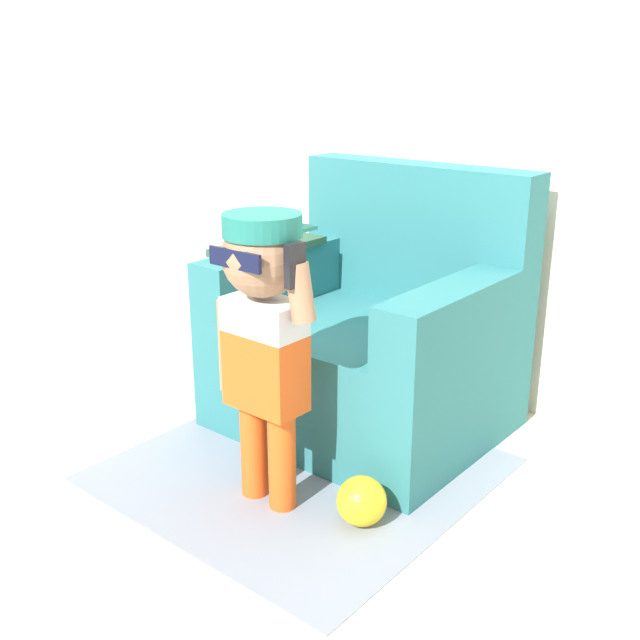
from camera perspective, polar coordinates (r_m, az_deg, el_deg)
ground_plane at (r=3.13m, az=0.40°, el=-7.42°), size 10.00×10.00×0.00m
wall_back at (r=3.30m, az=7.51°, el=17.24°), size 10.00×0.05×2.60m
armchair at (r=2.98m, az=3.91°, el=-1.51°), size 1.04×0.88×1.01m
person_child at (r=2.31m, az=-4.29°, el=0.23°), size 0.40×0.30×0.97m
side_table at (r=3.41m, az=-7.29°, el=-0.58°), size 0.30×0.30×0.43m
rug at (r=2.75m, az=-1.48°, el=-11.25°), size 1.20×1.18×0.01m
toy_ball at (r=2.43m, az=3.19°, el=-13.61°), size 0.16×0.16×0.16m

